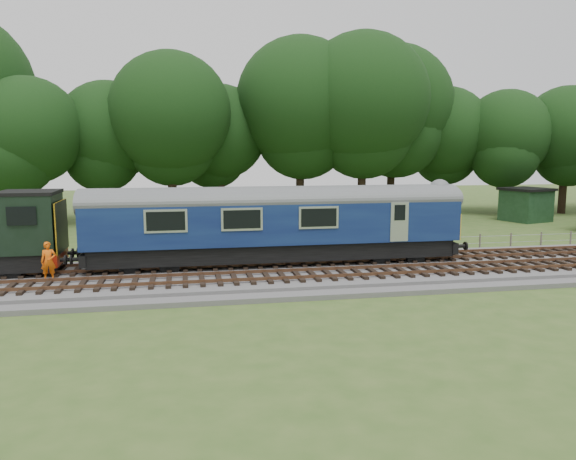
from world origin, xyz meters
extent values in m
plane|color=#385720|center=(0.00, 0.00, 0.00)|extent=(120.00, 120.00, 0.00)
cube|color=#4C4C4F|center=(0.00, 0.00, 0.17)|extent=(70.00, 7.00, 0.35)
cube|color=brown|center=(0.00, 0.68, 0.49)|extent=(66.50, 0.07, 0.14)
cube|color=brown|center=(0.00, 2.12, 0.49)|extent=(66.50, 0.07, 0.14)
cube|color=brown|center=(0.00, -2.32, 0.49)|extent=(66.50, 0.07, 0.14)
cube|color=brown|center=(0.00, -0.88, 0.49)|extent=(66.50, 0.07, 0.14)
cube|color=black|center=(-4.68, 1.40, 1.06)|extent=(17.46, 2.52, 0.85)
cube|color=#0E184B|center=(-4.68, 1.40, 2.48)|extent=(18.00, 2.80, 2.05)
cube|color=yellow|center=(4.34, 1.40, 2.11)|extent=(0.06, 2.74, 1.30)
cube|color=black|center=(1.32, 1.40, 0.86)|extent=(2.60, 2.00, 0.55)
cube|color=black|center=(-10.68, 1.40, 0.86)|extent=(2.60, 2.00, 0.55)
cube|color=black|center=(-15.88, 1.40, 2.66)|extent=(2.40, 2.55, 2.60)
cube|color=#A01D0C|center=(-14.70, 1.40, 1.06)|extent=(0.25, 2.60, 0.55)
cube|color=yellow|center=(-14.56, 1.40, 2.46)|extent=(0.06, 2.55, 2.30)
imported|color=#FF630D|center=(-14.82, -0.35, 1.19)|extent=(0.69, 0.52, 1.69)
cube|color=#17331A|center=(18.81, 16.37, 1.27)|extent=(3.83, 3.83, 2.55)
cube|color=black|center=(18.81, 16.37, 2.65)|extent=(4.21, 4.21, 0.20)
camera|label=1|loc=(-9.16, -25.31, 5.94)|focal=35.00mm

